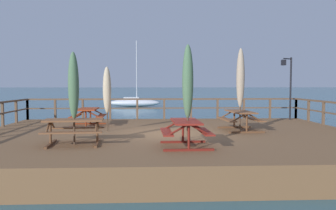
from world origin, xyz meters
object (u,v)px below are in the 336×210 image
object	(u,v)px
picnic_table_front_right	(88,113)
patio_umbrella_tall_front	(107,90)
lamp_post_hooked	(288,79)
picnic_table_mid_centre	(240,116)
picnic_table_front_left	(186,128)
sailboat_distant	(134,102)
patio_umbrella_short_back	(74,86)
picnic_table_mid_right	(74,126)
patio_umbrella_tall_mid_right	(188,82)
patio_umbrella_short_mid	(240,78)

from	to	relation	value
picnic_table_front_right	patio_umbrella_tall_front	world-z (taller)	patio_umbrella_tall_front
patio_umbrella_tall_front	lamp_post_hooked	size ratio (longest dim) A/B	0.78
picnic_table_mid_centre	lamp_post_hooked	bearing A→B (deg)	47.74
picnic_table_front_right	lamp_post_hooked	size ratio (longest dim) A/B	0.53
picnic_table_front_left	sailboat_distant	world-z (taller)	sailboat_distant
picnic_table_front_right	picnic_table_front_left	bearing A→B (deg)	-53.37
picnic_table_front_right	patio_umbrella_short_back	xyz separation A→B (m)	(0.45, -4.59, 1.22)
picnic_table_front_right	picnic_table_mid_right	size ratio (longest dim) A/B	0.92
patio_umbrella_tall_mid_right	lamp_post_hooked	size ratio (longest dim) A/B	0.93
patio_umbrella_short_mid	patio_umbrella_short_back	distance (m)	6.47
sailboat_distant	picnic_table_mid_right	bearing A→B (deg)	-90.41
patio_umbrella_tall_mid_right	patio_umbrella_short_back	size ratio (longest dim) A/B	1.06
picnic_table_front_right	patio_umbrella_tall_front	size ratio (longest dim) A/B	0.68
picnic_table_mid_centre	picnic_table_front_left	world-z (taller)	same
picnic_table_mid_right	sailboat_distant	bearing A→B (deg)	89.59
patio_umbrella_tall_mid_right	sailboat_distant	world-z (taller)	sailboat_distant
patio_umbrella_short_back	sailboat_distant	world-z (taller)	sailboat_distant
patio_umbrella_tall_front	lamp_post_hooked	world-z (taller)	lamp_post_hooked
patio_umbrella_tall_mid_right	sailboat_distant	distance (m)	30.19
patio_umbrella_short_mid	patio_umbrella_tall_front	xyz separation A→B (m)	(-5.20, 0.05, -0.46)
picnic_table_mid_centre	lamp_post_hooked	world-z (taller)	lamp_post_hooked
patio_umbrella_tall_front	patio_umbrella_tall_mid_right	world-z (taller)	patio_umbrella_tall_mid_right
patio_umbrella_short_mid	picnic_table_front_left	bearing A→B (deg)	-126.56
picnic_table_mid_centre	patio_umbrella_short_mid	size ratio (longest dim) A/B	0.61
patio_umbrella_tall_mid_right	patio_umbrella_short_back	xyz separation A→B (m)	(-3.38, 0.51, -0.11)
patio_umbrella_short_back	sailboat_distant	distance (m)	29.51
lamp_post_hooked	sailboat_distant	xyz separation A→B (m)	(-9.10, 22.72, -2.40)
patio_umbrella_short_mid	patio_umbrella_short_back	size ratio (longest dim) A/B	1.16
lamp_post_hooked	picnic_table_front_left	bearing A→B (deg)	-129.62
picnic_table_mid_centre	picnic_table_front_left	distance (m)	4.22
picnic_table_mid_centre	picnic_table_front_right	bearing A→B (deg)	164.98
patio_umbrella_tall_front	patio_umbrella_short_back	bearing A→B (deg)	-101.77
picnic_table_mid_right	sailboat_distant	world-z (taller)	sailboat_distant
picnic_table_mid_right	picnic_table_front_right	bearing A→B (deg)	95.48
patio_umbrella_short_mid	patio_umbrella_tall_front	bearing A→B (deg)	179.47
patio_umbrella_tall_mid_right	sailboat_distant	bearing A→B (deg)	96.07
picnic_table_mid_centre	lamp_post_hooked	distance (m)	5.38
picnic_table_mid_right	patio_umbrella_short_mid	distance (m)	6.64
patio_umbrella_short_back	picnic_table_front_left	bearing A→B (deg)	-8.39
picnic_table_mid_centre	patio_umbrella_tall_front	distance (m)	5.32
picnic_table_front_left	lamp_post_hooked	size ratio (longest dim) A/B	0.53
picnic_table_front_right	patio_umbrella_short_back	world-z (taller)	patio_umbrella_short_back
picnic_table_front_right	patio_umbrella_tall_mid_right	distance (m)	6.51
picnic_table_front_right	picnic_table_mid_right	xyz separation A→B (m)	(0.44, -4.55, 0.00)
picnic_table_front_left	patio_umbrella_short_mid	bearing A→B (deg)	53.44
picnic_table_mid_centre	sailboat_distant	xyz separation A→B (m)	(-5.63, 26.53, -0.84)
picnic_table_mid_centre	picnic_table_mid_right	size ratio (longest dim) A/B	1.06
picnic_table_front_left	patio_umbrella_tall_front	size ratio (longest dim) A/B	0.68
patio_umbrella_short_back	lamp_post_hooked	world-z (taller)	lamp_post_hooked
lamp_post_hooked	patio_umbrella_tall_mid_right	bearing A→B (deg)	-129.31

